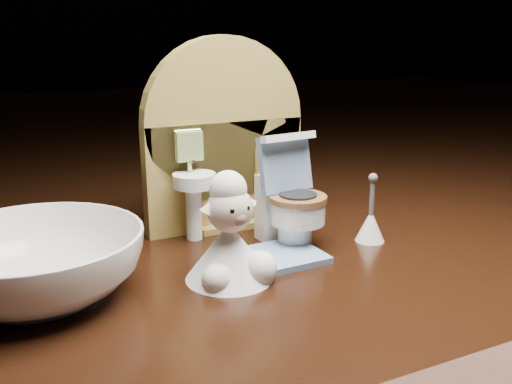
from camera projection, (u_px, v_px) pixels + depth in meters
backdrop_panel at (223, 146)px, 0.45m from camera, size 0.13×0.05×0.15m
toy_toilet at (289, 204)px, 0.42m from camera, size 0.04×0.06×0.08m
bath_mat at (279, 256)px, 0.40m from camera, size 0.06×0.05×0.00m
toilet_brush at (370, 223)px, 0.43m from camera, size 0.02×0.02×0.05m
plush_lamb at (231, 242)px, 0.36m from camera, size 0.06×0.06×0.07m
ceramic_bowl at (37, 265)px, 0.34m from camera, size 0.16×0.16×0.04m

